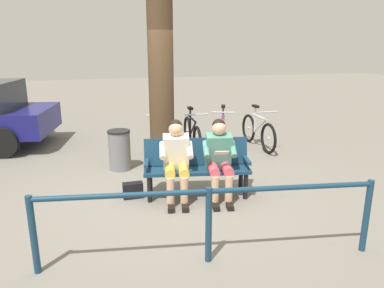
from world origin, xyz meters
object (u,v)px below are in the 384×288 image
object	(u,v)px
handbag	(133,190)
bicycle_purple	(223,132)
bicycle_black	(258,132)
bench	(197,163)
bicycle_red	(192,135)
person_companion	(176,157)
person_reading	(219,156)
litter_bin	(120,150)
tree_trunk	(161,81)
bicycle_blue	(163,136)

from	to	relation	value
handbag	bicycle_purple	xyz separation A→B (m)	(-2.25, -2.29, 0.24)
bicycle_black	bench	bearing A→B (deg)	-43.72
bicycle_purple	bicycle_red	xyz separation A→B (m)	(0.73, 0.06, 0.00)
person_companion	bicycle_purple	size ratio (longest dim) A/B	0.75
handbag	bicycle_red	bearing A→B (deg)	-124.26
person_reading	person_companion	world-z (taller)	same
person_companion	litter_bin	xyz separation A→B (m)	(0.73, -1.59, -0.29)
handbag	litter_bin	distance (m)	1.41
bicycle_black	tree_trunk	bearing A→B (deg)	-71.87
bench	bicycle_red	distance (m)	2.39
bench	tree_trunk	world-z (taller)	tree_trunk
person_reading	bicycle_blue	bearing A→B (deg)	-71.39
person_reading	handbag	size ratio (longest dim) A/B	4.00
litter_bin	bicycle_red	xyz separation A→B (m)	(-1.61, -0.85, -0.01)
tree_trunk	bicycle_black	xyz separation A→B (m)	(-2.32, -0.80, -1.26)
tree_trunk	handbag	bearing A→B (deg)	61.85
person_reading	bicycle_red	size ratio (longest dim) A/B	0.71
bench	person_companion	size ratio (longest dim) A/B	1.38
bicycle_blue	bicycle_purple	bearing A→B (deg)	111.04
person_reading	bicycle_black	world-z (taller)	person_reading
bicycle_black	handbag	bearing A→B (deg)	-55.91
person_reading	bicycle_purple	bearing A→B (deg)	-100.55
tree_trunk	litter_bin	size ratio (longest dim) A/B	4.36
bench	bicycle_purple	distance (m)	2.71
bicycle_purple	bicycle_blue	size ratio (longest dim) A/B	1.00
bench	bicycle_blue	distance (m)	2.38
litter_bin	bicycle_purple	world-z (taller)	bicycle_purple
person_companion	tree_trunk	size ratio (longest dim) A/B	0.37
bench	bicycle_purple	bearing A→B (deg)	-107.94
litter_bin	person_companion	bearing A→B (deg)	114.66
person_reading	handbag	bearing A→B (deg)	-3.67
bicycle_black	bicycle_red	bearing A→B (deg)	-95.47
person_companion	bicycle_black	distance (m)	3.34
person_companion	bicycle_purple	bearing A→B (deg)	-112.78
person_companion	bicycle_purple	world-z (taller)	person_companion
bench	bicycle_red	world-z (taller)	bicycle_red
bicycle_black	bicycle_purple	distance (m)	0.80
tree_trunk	bicycle_blue	world-z (taller)	tree_trunk
person_companion	bicycle_black	size ratio (longest dim) A/B	0.71
bicycle_black	bicycle_red	xyz separation A→B (m)	(1.50, -0.12, 0.00)
handbag	litter_bin	bearing A→B (deg)	-86.26
person_reading	tree_trunk	bearing A→B (deg)	-60.73
handbag	bicycle_blue	size ratio (longest dim) A/B	0.19
person_companion	bicycle_blue	distance (m)	2.51
person_reading	person_companion	xyz separation A→B (m)	(0.63, -0.11, -0.00)
bicycle_black	bicycle_blue	size ratio (longest dim) A/B	1.06
bench	tree_trunk	xyz separation A→B (m)	(0.27, -1.41, 1.11)
tree_trunk	bicycle_black	distance (m)	2.76
bench	person_reading	xyz separation A→B (m)	(-0.29, 0.22, 0.16)
tree_trunk	litter_bin	distance (m)	1.48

